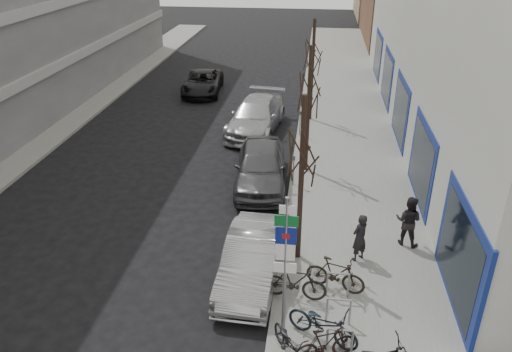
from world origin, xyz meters
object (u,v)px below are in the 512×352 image
(pedestrian_far, at_px, (408,221))
(parked_car_front, at_px, (252,259))
(parked_car_back, at_px, (256,116))
(bike_rack, at_px, (339,308))
(bike_mid_inner, at_px, (295,282))
(tree_near, at_px, (303,142))
(highway_sign_pole, at_px, (285,262))
(meter_front, at_px, (283,244))
(pedestrian_near, at_px, (360,238))
(bike_far_inner, at_px, (335,274))
(bike_near_right, at_px, (325,344))
(tree_mid, at_px, (310,80))
(lane_car, at_px, (203,83))
(bike_near_left, at_px, (289,342))
(bike_mid_curb, at_px, (323,321))
(tree_far, at_px, (314,46))
(parked_car_mid, at_px, (261,166))
(meter_back, at_px, (300,121))
(meter_mid, at_px, (294,167))

(pedestrian_far, bearing_deg, parked_car_front, 47.78)
(parked_car_back, xyz_separation_m, pedestrian_far, (6.27, -9.99, 0.20))
(bike_rack, distance_m, bike_mid_inner, 1.49)
(tree_near, bearing_deg, highway_sign_pole, -93.26)
(bike_rack, relative_size, meter_front, 1.78)
(pedestrian_near, bearing_deg, tree_near, -39.12)
(meter_front, height_order, bike_far_inner, meter_front)
(bike_near_right, bearing_deg, tree_mid, -19.00)
(highway_sign_pole, height_order, lane_car, highway_sign_pole)
(bike_rack, xyz_separation_m, bike_mid_inner, (-1.20, 0.89, 0.04))
(bike_near_left, bearing_deg, bike_mid_inner, 61.12)
(bike_rack, height_order, bike_near_right, bike_near_right)
(tree_mid, xyz_separation_m, parked_car_back, (-2.76, 4.68, -3.27))
(meter_front, distance_m, bike_near_left, 3.77)
(bike_near_right, bearing_deg, bike_near_left, 70.01)
(parked_car_back, bearing_deg, bike_rack, -68.17)
(pedestrian_near, bearing_deg, parked_car_front, -20.97)
(bike_mid_curb, distance_m, pedestrian_near, 3.78)
(bike_far_inner, relative_size, pedestrian_far, 0.99)
(highway_sign_pole, xyz_separation_m, tree_near, (0.20, 3.51, 1.65))
(bike_near_left, height_order, parked_car_back, parked_car_back)
(bike_near_left, distance_m, lane_car, 22.83)
(tree_far, bearing_deg, bike_far_inner, -85.50)
(highway_sign_pole, distance_m, bike_mid_inner, 2.32)
(pedestrian_far, bearing_deg, bike_near_left, 79.15)
(tree_far, bearing_deg, tree_mid, -90.00)
(parked_car_mid, bearing_deg, bike_rack, -74.06)
(tree_far, height_order, bike_far_inner, tree_far)
(pedestrian_near, bearing_deg, tree_far, -123.59)
(meter_back, bearing_deg, pedestrian_near, -77.35)
(tree_near, bearing_deg, bike_mid_curb, -77.17)
(bike_rack, bearing_deg, bike_near_right, -104.81)
(bike_mid_curb, bearing_deg, pedestrian_near, 8.60)
(highway_sign_pole, height_order, meter_back, highway_sign_pole)
(bike_near_right, relative_size, parked_car_mid, 0.32)
(pedestrian_near, bearing_deg, bike_near_right, 34.63)
(bike_rack, relative_size, parked_car_back, 0.39)
(bike_near_right, xyz_separation_m, bike_mid_curb, (-0.06, 0.65, 0.10))
(parked_car_back, bearing_deg, lane_car, 130.18)
(meter_back, distance_m, bike_far_inner, 12.09)
(parked_car_mid, distance_m, lane_car, 13.45)
(tree_far, xyz_separation_m, bike_mid_curb, (0.80, -16.52, -3.36))
(meter_back, height_order, pedestrian_near, pedestrian_near)
(highway_sign_pole, xyz_separation_m, bike_near_right, (1.06, -0.67, -1.82))
(bike_mid_curb, relative_size, pedestrian_far, 1.10)
(meter_mid, xyz_separation_m, pedestrian_near, (2.34, -4.91, 0.04))
(meter_back, height_order, bike_near_left, meter_back)
(meter_front, bearing_deg, parked_car_mid, 103.61)
(meter_front, distance_m, pedestrian_near, 2.41)
(bike_mid_curb, relative_size, bike_far_inner, 1.10)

